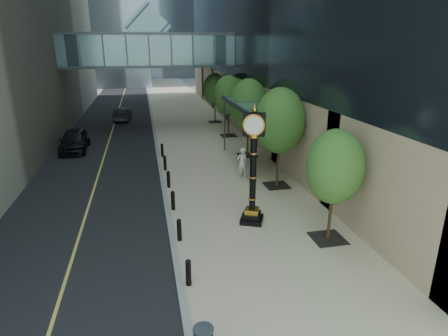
{
  "coord_description": "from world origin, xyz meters",
  "views": [
    {
      "loc": [
        -3.84,
        -10.15,
        8.09
      ],
      "look_at": [
        -0.09,
        7.26,
        2.16
      ],
      "focal_mm": 30.0,
      "sensor_mm": 36.0,
      "label": 1
    }
  ],
  "objects_px": {
    "car_near": "(74,140)",
    "street_clock": "(253,175)",
    "car_far": "(123,114)",
    "pedestrian": "(242,163)"
  },
  "relations": [
    {
      "from": "pedestrian",
      "to": "car_near",
      "type": "bearing_deg",
      "value": -50.36
    },
    {
      "from": "car_far",
      "to": "pedestrian",
      "type": "bearing_deg",
      "value": 116.39
    },
    {
      "from": "pedestrian",
      "to": "car_near",
      "type": "height_order",
      "value": "pedestrian"
    },
    {
      "from": "street_clock",
      "to": "car_near",
      "type": "relative_size",
      "value": 1.1
    },
    {
      "from": "car_near",
      "to": "street_clock",
      "type": "bearing_deg",
      "value": -56.61
    },
    {
      "from": "street_clock",
      "to": "car_far",
      "type": "distance_m",
      "value": 27.74
    },
    {
      "from": "car_near",
      "to": "car_far",
      "type": "relative_size",
      "value": 1.14
    },
    {
      "from": "street_clock",
      "to": "car_near",
      "type": "xyz_separation_m",
      "value": [
        -10.2,
        15.11,
        -1.56
      ]
    },
    {
      "from": "pedestrian",
      "to": "car_far",
      "type": "height_order",
      "value": "pedestrian"
    },
    {
      "from": "pedestrian",
      "to": "car_far",
      "type": "bearing_deg",
      "value": -80.35
    }
  ]
}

